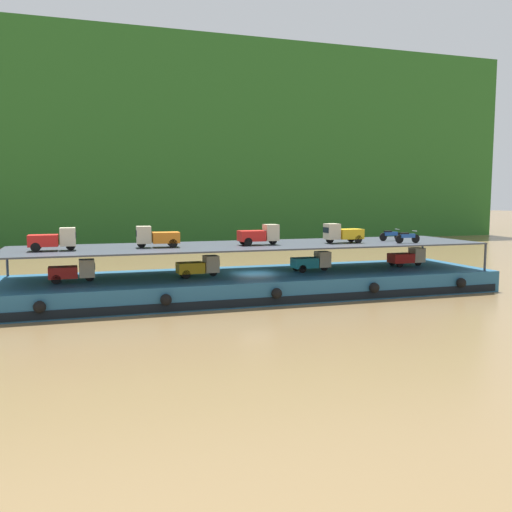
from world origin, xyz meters
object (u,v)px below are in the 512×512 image
object	(u,v)px
mini_truck_lower_aft	(199,266)
mini_truck_upper_stern	(53,239)
mini_truck_lower_mid	(312,262)
mini_truck_upper_mid	(157,237)
mini_truck_lower_stern	(73,271)
mini_truck_upper_bow	(343,233)
motorcycle_upper_centre	(391,235)
motorcycle_upper_port	(407,237)
mini_truck_upper_fore	(259,235)
cargo_barge	(255,284)
mini_truck_lower_fore	(407,257)

from	to	relation	value
mini_truck_lower_aft	mini_truck_upper_stern	bearing A→B (deg)	-179.60
mini_truck_lower_mid	mini_truck_upper_mid	bearing A→B (deg)	179.97
mini_truck_lower_stern	mini_truck_upper_bow	bearing A→B (deg)	-1.57
mini_truck_lower_mid	motorcycle_upper_centre	xyz separation A→B (m)	(6.44, 0.22, 1.74)
mini_truck_lower_stern	motorcycle_upper_port	world-z (taller)	motorcycle_upper_port
mini_truck_upper_bow	mini_truck_upper_stern	bearing A→B (deg)	179.35
mini_truck_upper_bow	motorcycle_upper_centre	bearing A→B (deg)	9.57
mini_truck_lower_stern	mini_truck_lower_mid	xyz separation A→B (m)	(16.04, 0.02, 0.00)
mini_truck_upper_mid	mini_truck_upper_fore	world-z (taller)	same
motorcycle_upper_centre	mini_truck_upper_bow	bearing A→B (deg)	-170.43
mini_truck_lower_mid	mini_truck_upper_bow	world-z (taller)	mini_truck_upper_bow
mini_truck_lower_stern	mini_truck_upper_mid	bearing A→B (deg)	0.23
cargo_barge	motorcycle_upper_centre	distance (m)	11.07
mini_truck_upper_stern	mini_truck_upper_mid	xyz separation A→B (m)	(6.25, 0.30, 0.00)
mini_truck_upper_mid	mini_truck_upper_bow	bearing A→B (deg)	-2.29
mini_truck_upper_bow	mini_truck_lower_aft	bearing A→B (deg)	178.44
cargo_barge	mini_truck_lower_stern	xyz separation A→B (m)	(-11.88, -0.21, 1.44)
motorcycle_upper_port	mini_truck_lower_stern	bearing A→B (deg)	174.77
mini_truck_lower_fore	mini_truck_upper_mid	xyz separation A→B (m)	(-18.96, -0.50, 2.00)
mini_truck_lower_mid	mini_truck_upper_fore	world-z (taller)	mini_truck_upper_fore
mini_truck_lower_stern	mini_truck_upper_fore	size ratio (longest dim) A/B	1.00
mini_truck_lower_fore	motorcycle_upper_port	xyz separation A→B (m)	(-1.75, -2.57, 1.74)
mini_truck_upper_stern	mini_truck_upper_fore	size ratio (longest dim) A/B	1.00
mini_truck_lower_fore	motorcycle_upper_centre	size ratio (longest dim) A/B	1.44
mini_truck_lower_fore	mini_truck_upper_stern	size ratio (longest dim) A/B	1.00
mini_truck_lower_aft	mini_truck_upper_mid	world-z (taller)	mini_truck_upper_mid
mini_truck_upper_stern	motorcycle_upper_centre	size ratio (longest dim) A/B	1.44
mini_truck_upper_stern	motorcycle_upper_centre	distance (m)	23.53
cargo_barge	mini_truck_upper_stern	size ratio (longest dim) A/B	12.35
mini_truck_lower_aft	mini_truck_lower_mid	size ratio (longest dim) A/B	1.01
cargo_barge	mini_truck_lower_aft	size ratio (longest dim) A/B	12.15
mini_truck_upper_mid	motorcycle_upper_centre	world-z (taller)	mini_truck_upper_mid
cargo_barge	mini_truck_lower_fore	world-z (taller)	mini_truck_lower_fore
mini_truck_lower_mid	mini_truck_upper_bow	distance (m)	2.95
motorcycle_upper_port	mini_truck_upper_fore	bearing A→B (deg)	170.03
mini_truck_lower_stern	mini_truck_lower_mid	distance (m)	16.04
mini_truck_lower_mid	motorcycle_upper_port	distance (m)	6.93
cargo_barge	mini_truck_lower_aft	world-z (taller)	mini_truck_lower_aft
mini_truck_lower_stern	mini_truck_upper_bow	distance (m)	18.27
mini_truck_upper_fore	mini_truck_upper_mid	bearing A→B (deg)	177.93
mini_truck_upper_mid	mini_truck_lower_stern	bearing A→B (deg)	-179.77
mini_truck_lower_mid	mini_truck_lower_fore	distance (m)	8.14
mini_truck_lower_stern	mini_truck_lower_mid	bearing A→B (deg)	0.06
mini_truck_upper_bow	mini_truck_upper_fore	bearing A→B (deg)	177.46
mini_truck_lower_fore	cargo_barge	bearing A→B (deg)	-178.56
mini_truck_lower_stern	mini_truck_lower_fore	world-z (taller)	same
mini_truck_upper_stern	mini_truck_upper_bow	distance (m)	19.19
mini_truck_lower_fore	mini_truck_upper_bow	size ratio (longest dim) A/B	1.00
mini_truck_upper_bow	mini_truck_lower_stern	bearing A→B (deg)	178.43
mini_truck_upper_mid	motorcycle_upper_port	distance (m)	17.34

